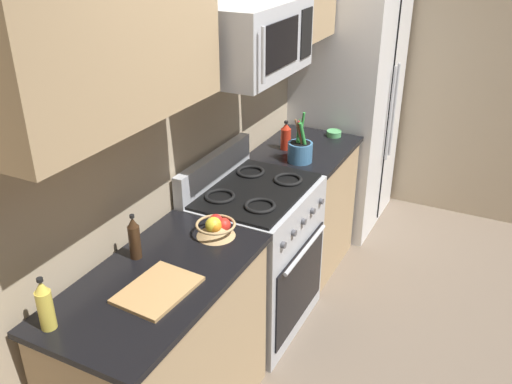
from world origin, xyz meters
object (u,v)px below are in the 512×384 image
(range_oven, at_px, (255,256))
(bottle_hot_sauce, at_px, (286,136))
(bottle_oil, at_px, (45,305))
(utensil_crock, at_px, (300,151))
(bottle_soy, at_px, (134,238))
(prep_bowl, at_px, (334,133))
(microwave, at_px, (250,38))
(cutting_board, at_px, (158,290))
(refrigerator, at_px, (347,112))
(apple_loose, at_px, (224,225))
(fruit_basket, at_px, (215,228))

(range_oven, distance_m, bottle_hot_sauce, 0.85)
(range_oven, xyz_separation_m, bottle_oil, (-1.39, 0.17, 0.54))
(utensil_crock, distance_m, bottle_hot_sauce, 0.22)
(bottle_soy, bearing_deg, prep_bowl, -8.38)
(bottle_soy, bearing_deg, microwave, -10.17)
(microwave, xyz_separation_m, cutting_board, (-1.02, -0.09, -0.84))
(bottle_soy, bearing_deg, refrigerator, -4.58)
(apple_loose, distance_m, prep_bowl, 1.51)
(bottle_hot_sauce, relative_size, bottle_soy, 0.89)
(microwave, height_order, prep_bowl, microwave)
(utensil_crock, height_order, bottle_oil, utensil_crock)
(microwave, height_order, bottle_soy, microwave)
(bottle_hot_sauce, bearing_deg, range_oven, -171.03)
(fruit_basket, relative_size, prep_bowl, 1.87)
(microwave, bearing_deg, cutting_board, -174.95)
(fruit_basket, relative_size, cutting_board, 0.59)
(utensil_crock, distance_m, apple_loose, 0.98)
(fruit_basket, xyz_separation_m, apple_loose, (0.05, -0.02, -0.01))
(utensil_crock, bearing_deg, range_oven, 173.25)
(prep_bowl, bearing_deg, bottle_oil, 173.62)
(prep_bowl, bearing_deg, cutting_board, 178.99)
(range_oven, xyz_separation_m, prep_bowl, (1.04, -0.10, 0.46))
(refrigerator, xyz_separation_m, bottle_oil, (-2.96, 0.19, 0.10))
(bottle_oil, bearing_deg, microwave, -5.98)
(microwave, height_order, fruit_basket, microwave)
(microwave, bearing_deg, prep_bowl, -6.91)
(apple_loose, bearing_deg, utensil_crock, 0.38)
(bottle_hot_sauce, height_order, bottle_oil, bottle_oil)
(utensil_crock, relative_size, bottle_oil, 1.47)
(range_oven, height_order, prep_bowl, range_oven)
(fruit_basket, distance_m, apple_loose, 0.05)
(range_oven, relative_size, refrigerator, 0.59)
(refrigerator, bearing_deg, prep_bowl, -171.21)
(range_oven, relative_size, utensil_crock, 3.29)
(cutting_board, xyz_separation_m, bottle_hot_sauce, (1.68, 0.17, 0.08))
(utensil_crock, xyz_separation_m, bottle_oil, (-1.90, 0.23, 0.03))
(apple_loose, distance_m, bottle_soy, 0.45)
(microwave, relative_size, apple_loose, 9.31)
(bottle_hot_sauce, bearing_deg, cutting_board, -174.25)
(microwave, distance_m, cutting_board, 1.32)
(bottle_soy, height_order, prep_bowl, bottle_soy)
(refrigerator, relative_size, cutting_board, 5.50)
(range_oven, distance_m, refrigerator, 1.64)
(range_oven, distance_m, utensil_crock, 0.73)
(bottle_oil, xyz_separation_m, prep_bowl, (2.42, -0.27, -0.08))
(cutting_board, relative_size, bottle_oil, 1.48)
(refrigerator, bearing_deg, bottle_hot_sauce, 172.43)
(apple_loose, xyz_separation_m, prep_bowl, (1.51, -0.03, -0.02))
(refrigerator, bearing_deg, bottle_oil, 176.38)
(cutting_board, bearing_deg, bottle_soy, 55.14)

